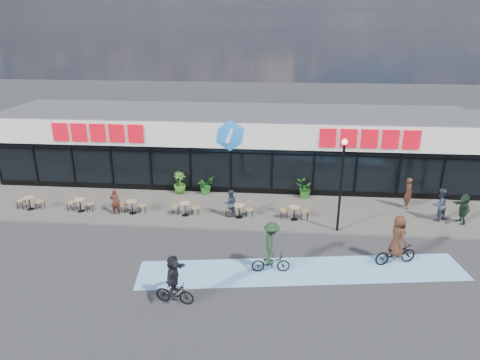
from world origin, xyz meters
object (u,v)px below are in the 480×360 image
at_px(potted_plant_right, 304,189).
at_px(bistro_set_0, 30,201).
at_px(pedestrian_c, 440,204).
at_px(patron_right, 230,203).
at_px(potted_plant_left, 180,183).
at_px(cyclist_b, 397,246).
at_px(lamp_post, 342,177).
at_px(patron_left, 115,202).
at_px(pedestrian_a, 463,208).
at_px(potted_plant_mid, 206,185).
at_px(pedestrian_b, 408,193).
at_px(cyclist_a, 271,250).

bearing_deg(potted_plant_right, bistro_set_0, -169.04).
relative_size(bistro_set_0, pedestrian_c, 0.86).
height_order(bistro_set_0, patron_right, patron_right).
height_order(potted_plant_left, cyclist_b, cyclist_b).
height_order(lamp_post, patron_left, lamp_post).
bearing_deg(pedestrian_c, pedestrian_a, 141.23).
relative_size(potted_plant_mid, pedestrian_a, 0.66).
bearing_deg(pedestrian_c, potted_plant_mid, -38.59).
height_order(lamp_post, pedestrian_a, lamp_post).
height_order(pedestrian_b, cyclist_b, cyclist_b).
distance_m(patron_left, cyclist_a, 9.89).
height_order(patron_left, pedestrian_a, pedestrian_a).
distance_m(patron_left, patron_right, 6.31).
bearing_deg(pedestrian_a, cyclist_a, -65.48).
relative_size(potted_plant_right, cyclist_a, 0.47).
distance_m(cyclist_a, cyclist_b, 5.56).
height_order(pedestrian_c, cyclist_b, cyclist_b).
bearing_deg(pedestrian_b, potted_plant_left, 81.49).
xyz_separation_m(potted_plant_left, potted_plant_right, (7.61, -0.10, -0.12)).
height_order(potted_plant_right, cyclist_b, cyclist_b).
bearing_deg(patron_right, potted_plant_left, -49.10).
height_order(pedestrian_a, pedestrian_b, pedestrian_b).
bearing_deg(lamp_post, pedestrian_a, 12.72).
relative_size(patron_right, pedestrian_a, 0.94).
bearing_deg(pedestrian_a, cyclist_b, -50.23).
bearing_deg(cyclist_b, pedestrian_b, 70.62).
xyz_separation_m(pedestrian_a, cyclist_a, (-9.90, -5.46, 0.15)).
distance_m(bistro_set_0, potted_plant_mid, 10.00).
bearing_deg(potted_plant_right, potted_plant_left, 179.25).
bearing_deg(pedestrian_a, bistro_set_0, -93.61).
height_order(patron_right, cyclist_a, cyclist_a).
distance_m(potted_plant_left, potted_plant_right, 7.61).
relative_size(potted_plant_left, pedestrian_c, 0.75).
distance_m(patron_left, cyclist_b, 14.54).
bearing_deg(potted_plant_mid, pedestrian_c, -11.43).
height_order(bistro_set_0, cyclist_b, cyclist_b).
height_order(potted_plant_mid, pedestrian_c, pedestrian_c).
distance_m(bistro_set_0, patron_left, 5.08).
height_order(bistro_set_0, pedestrian_b, pedestrian_b).
distance_m(potted_plant_right, cyclist_a, 8.37).
xyz_separation_m(pedestrian_c, cyclist_a, (-8.78, -5.69, 0.06)).
bearing_deg(potted_plant_left, lamp_post, -25.30).
relative_size(potted_plant_left, patron_left, 0.92).
height_order(lamp_post, potted_plant_right, lamp_post).
relative_size(pedestrian_c, cyclist_a, 0.77).
relative_size(lamp_post, potted_plant_mid, 4.41).
distance_m(potted_plant_left, patron_right, 4.66).
relative_size(patron_right, pedestrian_c, 0.86).
relative_size(bistro_set_0, cyclist_b, 0.67).
xyz_separation_m(pedestrian_a, pedestrian_c, (-1.13, 0.23, 0.08)).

